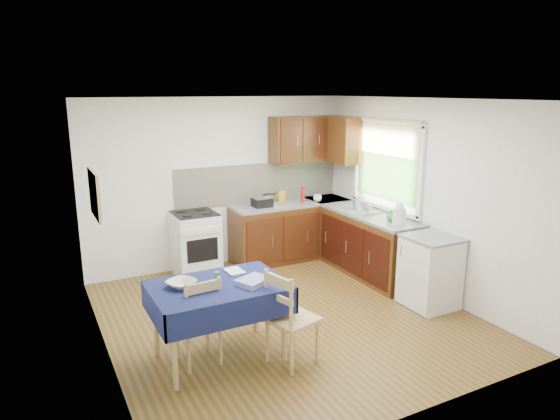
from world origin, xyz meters
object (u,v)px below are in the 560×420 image
chair_near (289,315)px  toaster (269,200)px  kettle (399,215)px  dish_rack (363,212)px  dining_table (218,295)px  chair_far (199,318)px  sandwich_press (262,202)px

chair_near → toaster: bearing=-37.5°
kettle → dish_rack: bearing=93.5°
chair_near → kettle: (2.14, 0.97, 0.52)m
dining_table → chair_far: bearing=-157.9°
kettle → chair_far: bearing=-168.8°
dining_table → toaster: (1.68, 2.29, 0.31)m
dining_table → kettle: (2.70, 0.56, 0.35)m
chair_near → dish_rack: bearing=-66.3°
chair_near → sandwich_press: (1.00, 2.69, 0.47)m
sandwich_press → chair_far: bearing=-125.8°
dish_rack → kettle: size_ratio=1.30×
dining_table → chair_near: 0.71m
dish_rack → kettle: (0.04, -0.70, 0.11)m
dining_table → toaster: size_ratio=5.21×
chair_far → toaster: bearing=-132.9°
dining_table → sandwich_press: 2.78m
dish_rack → kettle: 0.71m
toaster → dish_rack: size_ratio=0.66×
chair_far → chair_near: size_ratio=0.94×
toaster → chair_far: bearing=-123.3°
chair_near → dish_rack: 2.72m
dining_table → dish_rack: 2.95m
dining_table → dish_rack: bearing=44.1°
dining_table → chair_near: chair_near is taller
chair_near → dish_rack: dish_rack is taller
dining_table → chair_near: size_ratio=1.34×
toaster → dining_table: bearing=-120.2°
dining_table → chair_far: (-0.21, -0.01, -0.19)m
toaster → kettle: size_ratio=0.86×
sandwich_press → toaster: bearing=5.7°
sandwich_press → kettle: (1.14, -1.72, 0.05)m
dish_rack → chair_near: bearing=-162.8°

